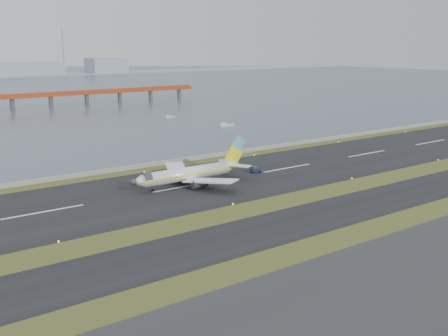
# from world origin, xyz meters

# --- Properties ---
(ground) EXTENTS (1000.00, 1000.00, 0.00)m
(ground) POSITION_xyz_m (0.00, 0.00, 0.00)
(ground) COLOR #354518
(ground) RESTS_ON ground
(taxiway_strip) EXTENTS (1000.00, 18.00, 0.10)m
(taxiway_strip) POSITION_xyz_m (0.00, -12.00, 0.05)
(taxiway_strip) COLOR black
(taxiway_strip) RESTS_ON ground
(runway_strip) EXTENTS (1000.00, 45.00, 0.10)m
(runway_strip) POSITION_xyz_m (0.00, 30.00, 0.05)
(runway_strip) COLOR black
(runway_strip) RESTS_ON ground
(seawall) EXTENTS (1000.00, 2.50, 1.00)m
(seawall) POSITION_xyz_m (0.00, 60.00, 0.50)
(seawall) COLOR gray
(seawall) RESTS_ON ground
(red_pier) EXTENTS (260.00, 5.00, 10.20)m
(red_pier) POSITION_xyz_m (20.00, 250.00, 7.28)
(red_pier) COLOR #9F3C1B
(red_pier) RESTS_ON ground
(airliner) EXTENTS (38.52, 32.89, 12.80)m
(airliner) POSITION_xyz_m (2.97, 30.73, 3.46)
(airliner) COLOR white
(airliner) RESTS_ON ground
(pushback_tug) EXTENTS (3.57, 2.65, 2.04)m
(pushback_tug) POSITION_xyz_m (27.51, 31.25, 0.99)
(pushback_tug) COLOR #151D3B
(pushback_tug) RESTS_ON ground
(workboat_near) EXTENTS (8.03, 3.23, 1.90)m
(workboat_near) POSITION_xyz_m (81.56, 117.28, 0.60)
(workboat_near) COLOR silver
(workboat_near) RESTS_ON ground
(workboat_far) EXTENTS (6.83, 3.38, 1.59)m
(workboat_far) POSITION_xyz_m (76.17, 160.56, 0.50)
(workboat_far) COLOR silver
(workboat_far) RESTS_ON ground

